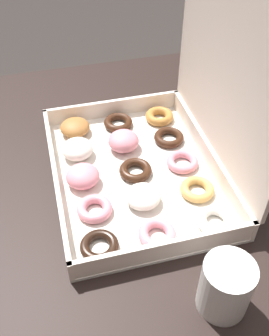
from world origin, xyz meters
TOP-DOWN VIEW (x-y plane):
  - dining_table at (0.00, 0.00)m, footprint 0.90×0.71m
  - donut_box at (-0.01, 0.01)m, footprint 0.40×0.31m
  - coffee_mug at (0.29, 0.03)m, footprint 0.07×0.07m

SIDE VIEW (x-z plane):
  - dining_table at x=0.00m, z-range 0.24..1.01m
  - coffee_mug at x=0.29m, z-range 0.76..0.86m
  - donut_box at x=-0.01m, z-range 0.65..1.01m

